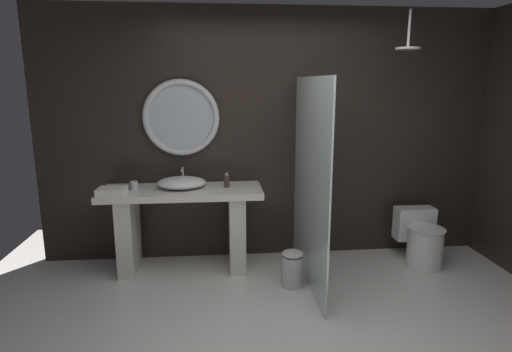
% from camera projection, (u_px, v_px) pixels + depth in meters
% --- Properties ---
extents(back_wall_panel, '(4.80, 0.10, 2.60)m').
position_uv_depth(back_wall_panel, '(271.00, 136.00, 4.50)').
color(back_wall_panel, black).
rests_on(back_wall_panel, ground_plane).
extents(vanity_counter, '(1.57, 0.56, 0.83)m').
position_uv_depth(vanity_counter, '(183.00, 219.00, 4.24)').
color(vanity_counter, silver).
rests_on(vanity_counter, ground_plane).
extents(vessel_sink, '(0.48, 0.39, 0.18)m').
position_uv_depth(vessel_sink, '(182.00, 183.00, 4.19)').
color(vessel_sink, white).
rests_on(vessel_sink, vanity_counter).
extents(tumbler_cup, '(0.07, 0.07, 0.08)m').
position_uv_depth(tumbler_cup, '(134.00, 185.00, 4.14)').
color(tumbler_cup, silver).
rests_on(tumbler_cup, vanity_counter).
extents(soap_dispenser, '(0.05, 0.05, 0.14)m').
position_uv_depth(soap_dispenser, '(227.00, 181.00, 4.22)').
color(soap_dispenser, '#3D3323').
rests_on(soap_dispenser, vanity_counter).
extents(round_wall_mirror, '(0.77, 0.06, 0.77)m').
position_uv_depth(round_wall_mirror, '(181.00, 118.00, 4.29)').
color(round_wall_mirror, silver).
extents(shower_glass_panel, '(0.02, 1.40, 1.90)m').
position_uv_depth(shower_glass_panel, '(310.00, 184.00, 3.87)').
color(shower_glass_panel, silver).
rests_on(shower_glass_panel, ground_plane).
extents(rain_shower_head, '(0.22, 0.22, 0.36)m').
position_uv_depth(rain_shower_head, '(408.00, 45.00, 3.92)').
color(rain_shower_head, silver).
extents(toilet, '(0.41, 0.56, 0.55)m').
position_uv_depth(toilet, '(421.00, 239.00, 4.42)').
color(toilet, white).
rests_on(toilet, ground_plane).
extents(waste_bin, '(0.20, 0.20, 0.35)m').
position_uv_depth(waste_bin, '(292.00, 268.00, 3.93)').
color(waste_bin, silver).
rests_on(waste_bin, ground_plane).
extents(folded_hand_towel, '(0.26, 0.21, 0.07)m').
position_uv_depth(folded_hand_towel, '(112.00, 191.00, 3.94)').
color(folded_hand_towel, silver).
rests_on(folded_hand_towel, vanity_counter).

